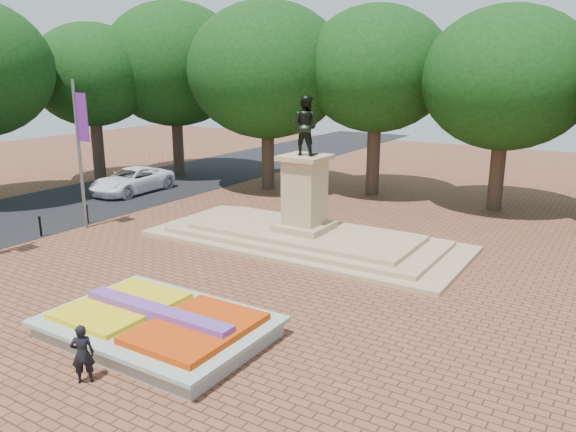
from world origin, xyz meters
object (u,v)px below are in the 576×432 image
object	(u,v)px
flower_bed	(158,325)
pedestrian	(83,354)
monument	(304,223)
van	(132,180)

from	to	relation	value
flower_bed	pedestrian	world-z (taller)	pedestrian
monument	pedestrian	world-z (taller)	monument
van	pedestrian	world-z (taller)	van
monument	pedestrian	distance (m)	12.76
flower_bed	van	bearing A→B (deg)	139.06
van	pedestrian	distance (m)	22.25
monument	pedestrian	size ratio (longest dim) A/B	9.19
monument	pedestrian	xyz separation A→B (m)	(1.20, -12.70, -0.12)
flower_bed	pedestrian	distance (m)	2.74
flower_bed	van	distance (m)	20.26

